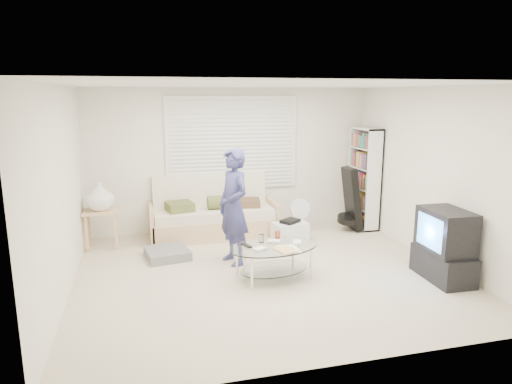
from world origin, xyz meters
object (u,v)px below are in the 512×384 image
object	(u,v)px
tv_unit	(444,246)
coffee_table	(274,252)
bookshelf	(364,178)
futon_sofa	(213,216)

from	to	relation	value
tv_unit	coffee_table	distance (m)	2.22
coffee_table	tv_unit	bearing A→B (deg)	-14.72
bookshelf	tv_unit	size ratio (longest dim) A/B	1.93
tv_unit	futon_sofa	bearing A→B (deg)	134.75
futon_sofa	coffee_table	bearing A→B (deg)	-77.10
futon_sofa	tv_unit	size ratio (longest dim) A/B	2.27
futon_sofa	tv_unit	xyz separation A→B (m)	(2.62, -2.64, 0.11)
futon_sofa	coffee_table	distance (m)	2.13
futon_sofa	bookshelf	distance (m)	2.80
futon_sofa	bookshelf	size ratio (longest dim) A/B	1.18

